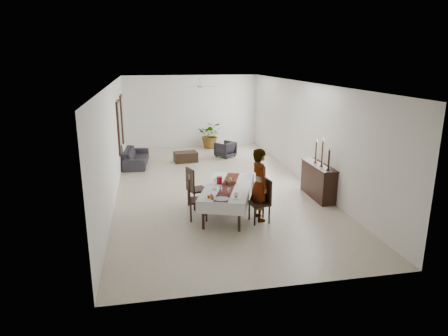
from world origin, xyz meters
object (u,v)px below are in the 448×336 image
Objects in this scene: dining_table_top at (228,187)px; sofa at (136,157)px; red_pitcher at (219,180)px; sideboard_body at (318,181)px; woman at (260,185)px.

sofa is (-2.44, 5.46, -0.40)m from dining_table_top.
dining_table_top is 0.31m from red_pitcher.
red_pitcher is 5.73m from sofa.
sideboard_body is (3.00, 0.50, -0.36)m from red_pitcher.
dining_table_top is 5.99m from sofa.
red_pitcher is at bearing 42.90° from woman.
sideboard_body is 0.75× the size of sofa.
sofa is at bearing 137.95° from sideboard_body.
red_pitcher reaches higher than sofa.
dining_table_top is 1.11× the size of sofa.
woman is (0.69, -0.55, 0.21)m from dining_table_top.
woman reaches higher than dining_table_top.
woman is 1.15× the size of sideboard_body.
sideboard_body is (2.13, 1.27, -0.44)m from woman.
red_pitcher is at bearing -170.55° from sideboard_body.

